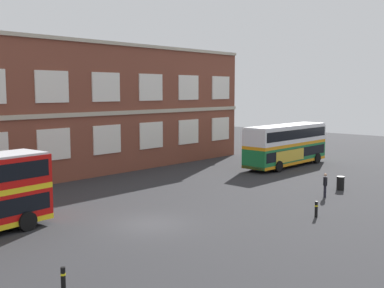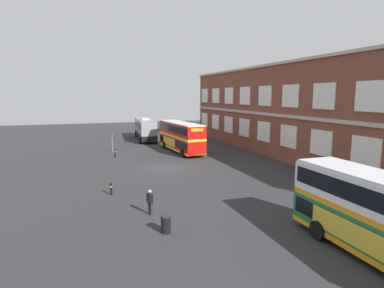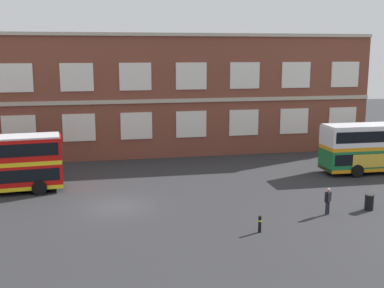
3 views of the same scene
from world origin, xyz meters
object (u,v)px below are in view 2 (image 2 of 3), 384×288
Objects in this scene: bus_stand_flag at (112,140)px; safety_bollard_east at (115,153)px; waiting_passenger at (150,201)px; station_litter_bin at (166,224)px; touring_coach at (145,129)px; safety_bollard_west at (111,189)px; double_decker_near at (181,136)px.

safety_bollard_east is at bearing 0.18° from bus_stand_flag.
waiting_passenger is 1.65× the size of station_litter_bin.
touring_coach is 4.50× the size of bus_stand_flag.
touring_coach is 7.15× the size of waiting_passenger.
bus_stand_flag is 2.62× the size of station_litter_bin.
bus_stand_flag is 19.53m from safety_bollard_west.
double_decker_near is 23.69m from waiting_passenger.
station_litter_bin is at bearing -18.99° from double_decker_near.
touring_coach reaches higher than safety_bollard_west.
bus_stand_flag is at bearing -179.82° from safety_bollard_east.
bus_stand_flag is 27.59m from station_litter_bin.
station_litter_bin is 1.08× the size of safety_bollard_east.
double_decker_near reaches higher than station_litter_bin.
double_decker_near is 26.44m from station_litter_bin.
waiting_passenger is 5.55m from safety_bollard_west.
waiting_passenger is at bearing -22.02° from double_decker_near.
safety_bollard_east is (-15.77, 1.86, 0.00)m from safety_bollard_west.
bus_stand_flag is at bearing -178.98° from station_litter_bin.
station_litter_bin is (38.56, -6.18, -1.39)m from touring_coach.
touring_coach is at bearing 148.77° from bus_stand_flag.
bus_stand_flag is at bearing -179.52° from waiting_passenger.
touring_coach is 31.61m from safety_bollard_west.
double_decker_near is 4.14× the size of bus_stand_flag.
safety_bollard_west is at bearing -6.74° from safety_bollard_east.
safety_bollard_west is (16.80, -10.93, -1.66)m from double_decker_near.
bus_stand_flag is 3.81m from safety_bollard_east.
station_litter_bin is (3.02, 0.28, -0.41)m from waiting_passenger.
station_litter_bin is (27.57, 0.49, -1.12)m from bus_stand_flag.
safety_bollard_east is (-20.91, -0.19, -0.44)m from waiting_passenger.
bus_stand_flag is (-2.61, -9.08, -0.51)m from double_decker_near.
double_decker_near is at bearing 73.94° from bus_stand_flag.
waiting_passenger is at bearing 0.53° from safety_bollard_east.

